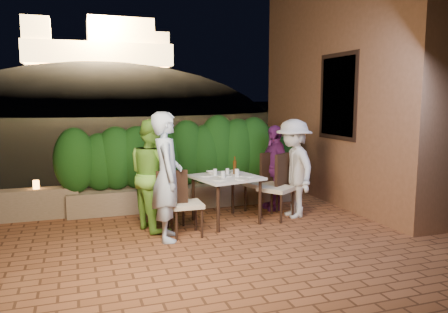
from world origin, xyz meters
name	(u,v)px	position (x,y,z in m)	size (l,w,h in m)	color
ground	(216,249)	(0.00, 0.00, -0.02)	(400.00, 400.00, 0.00)	black
terrace_floor	(205,242)	(0.00, 0.50, -0.07)	(7.00, 6.00, 0.15)	brown
building_wall	(360,71)	(3.60, 2.00, 2.50)	(1.60, 5.00, 5.00)	#915B39
window_pane	(339,97)	(2.82, 1.50, 2.00)	(0.08, 1.00, 1.40)	black
window_frame	(339,97)	(2.81, 1.50, 2.00)	(0.06, 1.15, 1.55)	black
planter	(188,196)	(0.20, 2.30, 0.20)	(4.20, 0.55, 0.40)	#7C684F
hedge	(188,155)	(0.20, 2.30, 0.95)	(4.00, 0.70, 1.10)	#143E10
parapet	(7,206)	(-2.80, 2.30, 0.25)	(2.20, 0.30, 0.50)	#7C684F
hill	(102,139)	(2.00, 60.00, -4.00)	(52.00, 40.00, 22.00)	black
fortress	(99,37)	(2.00, 60.00, 10.50)	(26.00, 8.00, 8.00)	#FFCC7A
dining_table	(226,199)	(0.52, 1.10, 0.38)	(0.93, 0.93, 0.75)	white
plate_nw	(220,180)	(0.32, 0.81, 0.76)	(0.20, 0.20, 0.01)	white
plate_sw	(206,175)	(0.22, 1.22, 0.76)	(0.23, 0.23, 0.01)	white
plate_ne	(247,176)	(0.82, 0.97, 0.76)	(0.24, 0.24, 0.01)	white
plate_se	(233,172)	(0.75, 1.42, 0.76)	(0.24, 0.24, 0.01)	white
plate_centre	(225,176)	(0.50, 1.09, 0.76)	(0.23, 0.23, 0.01)	white
plate_front	(243,179)	(0.67, 0.76, 0.76)	(0.23, 0.23, 0.01)	white
glass_nw	(223,175)	(0.41, 0.93, 0.81)	(0.07, 0.07, 0.11)	silver
glass_sw	(215,172)	(0.37, 1.21, 0.80)	(0.06, 0.06, 0.11)	silver
glass_ne	(237,173)	(0.68, 1.02, 0.81)	(0.07, 0.07, 0.12)	silver
glass_se	(227,171)	(0.59, 1.24, 0.80)	(0.06, 0.06, 0.10)	silver
beer_bottle	(235,165)	(0.72, 1.23, 0.89)	(0.06, 0.06, 0.29)	#43240B
bowl	(212,172)	(0.38, 1.39, 0.77)	(0.17, 0.17, 0.04)	white
chair_left_front	(186,203)	(-0.24, 0.64, 0.48)	(0.45, 0.45, 0.96)	black
chair_left_back	(168,199)	(-0.41, 1.16, 0.44)	(0.41, 0.41, 0.88)	black
chair_right_front	(276,187)	(1.37, 1.03, 0.53)	(0.49, 0.49, 1.06)	black
chair_right_back	(261,183)	(1.32, 1.52, 0.52)	(0.48, 0.48, 1.03)	black
diner_blue	(167,176)	(-0.53, 0.57, 0.90)	(0.65, 0.43, 1.79)	#AABFDA
diner_green	(153,175)	(-0.63, 1.13, 0.84)	(0.81, 0.63, 1.67)	#71B839
diner_white	(293,168)	(1.69, 1.06, 0.82)	(1.05, 0.61, 1.63)	silver
diner_purple	(274,167)	(1.61, 1.62, 0.75)	(0.88, 0.37, 1.50)	#7A2A7F
parapet_lamp	(36,185)	(-2.35, 2.30, 0.57)	(0.10, 0.10, 0.14)	orange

